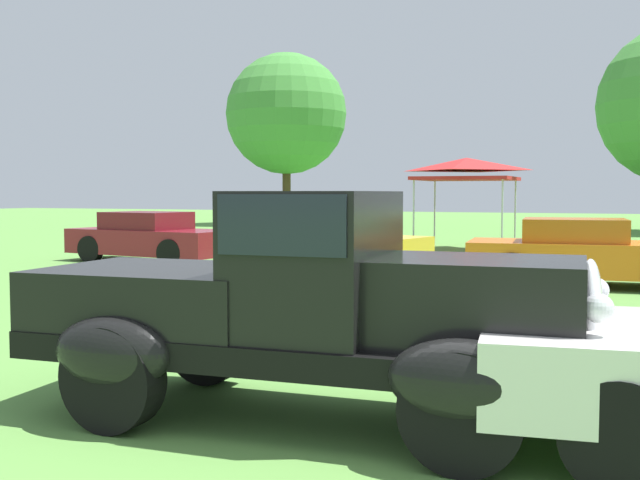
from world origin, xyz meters
TOP-DOWN VIEW (x-y plane):
  - ground_plane at (0.00, 0.00)m, footprint 120.00×120.00m
  - feature_pickup_truck at (-0.30, 0.12)m, footprint 4.26×2.00m
  - show_car_burgundy at (-8.93, 10.41)m, footprint 4.43×2.23m
  - show_car_yellow at (-3.92, 9.75)m, footprint 4.19×2.59m
  - show_car_orange at (1.09, 9.40)m, footprint 4.18×2.04m
  - canopy_tent_left_field at (-2.58, 17.11)m, footprint 2.76×2.76m
  - treeline_far_left at (-15.15, 31.64)m, footprint 6.40×6.40m

SIDE VIEW (x-z plane):
  - ground_plane at x=0.00m, z-range 0.00..0.00m
  - show_car_yellow at x=-3.92m, z-range -0.01..1.21m
  - show_car_orange at x=1.09m, z-range -0.01..1.21m
  - show_car_burgundy at x=-8.93m, z-range -0.01..1.21m
  - feature_pickup_truck at x=-0.30m, z-range 0.01..1.71m
  - canopy_tent_left_field at x=-2.58m, z-range 1.07..3.78m
  - treeline_far_left at x=-15.15m, z-range 1.32..10.39m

